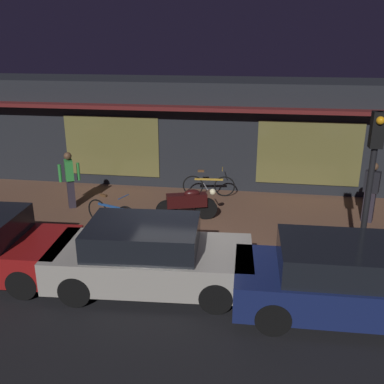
{
  "coord_description": "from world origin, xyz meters",
  "views": [
    {
      "loc": [
        1.65,
        -8.7,
        4.9
      ],
      "look_at": [
        -0.09,
        2.4,
        0.95
      ],
      "focal_mm": 40.98,
      "sensor_mm": 36.0,
      "label": 1
    }
  ],
  "objects_px": {
    "person_photographer": "(70,179)",
    "parked_car_across": "(344,280)",
    "motorcycle": "(188,203)",
    "bicycle_parked": "(112,213)",
    "parked_car_far": "(149,256)",
    "bicycle_extra": "(209,185)",
    "person_bystander": "(371,191)",
    "traffic_light_pole": "(372,169)"
  },
  "relations": [
    {
      "from": "person_photographer",
      "to": "parked_car_across",
      "type": "relative_size",
      "value": 0.4
    },
    {
      "from": "motorcycle",
      "to": "bicycle_parked",
      "type": "height_order",
      "value": "motorcycle"
    },
    {
      "from": "motorcycle",
      "to": "parked_car_far",
      "type": "distance_m",
      "value": 3.3
    },
    {
      "from": "bicycle_extra",
      "to": "person_bystander",
      "type": "distance_m",
      "value": 4.77
    },
    {
      "from": "bicycle_parked",
      "to": "traffic_light_pole",
      "type": "height_order",
      "value": "traffic_light_pole"
    },
    {
      "from": "person_photographer",
      "to": "parked_car_across",
      "type": "xyz_separation_m",
      "value": [
        7.09,
        -4.09,
        -0.32
      ]
    },
    {
      "from": "bicycle_extra",
      "to": "parked_car_across",
      "type": "xyz_separation_m",
      "value": [
        3.19,
        -5.68,
        0.2
      ]
    },
    {
      "from": "motorcycle",
      "to": "bicycle_extra",
      "type": "bearing_deg",
      "value": 80.83
    },
    {
      "from": "parked_car_across",
      "to": "person_photographer",
      "type": "bearing_deg",
      "value": 150.0
    },
    {
      "from": "person_bystander",
      "to": "parked_car_across",
      "type": "height_order",
      "value": "person_bystander"
    },
    {
      "from": "traffic_light_pole",
      "to": "parked_car_far",
      "type": "relative_size",
      "value": 0.85
    },
    {
      "from": "bicycle_extra",
      "to": "person_bystander",
      "type": "bearing_deg",
      "value": -16.72
    },
    {
      "from": "person_bystander",
      "to": "parked_car_far",
      "type": "relative_size",
      "value": 0.4
    },
    {
      "from": "person_bystander",
      "to": "parked_car_far",
      "type": "distance_m",
      "value": 6.5
    },
    {
      "from": "motorcycle",
      "to": "bicycle_extra",
      "type": "height_order",
      "value": "motorcycle"
    },
    {
      "from": "bicycle_parked",
      "to": "bicycle_extra",
      "type": "relative_size",
      "value": 0.94
    },
    {
      "from": "person_photographer",
      "to": "parked_car_across",
      "type": "height_order",
      "value": "person_photographer"
    },
    {
      "from": "motorcycle",
      "to": "person_photographer",
      "type": "height_order",
      "value": "person_photographer"
    },
    {
      "from": "motorcycle",
      "to": "parked_car_far",
      "type": "height_order",
      "value": "parked_car_far"
    },
    {
      "from": "motorcycle",
      "to": "traffic_light_pole",
      "type": "bearing_deg",
      "value": -29.79
    },
    {
      "from": "parked_car_far",
      "to": "parked_car_across",
      "type": "relative_size",
      "value": 1.02
    },
    {
      "from": "traffic_light_pole",
      "to": "parked_car_across",
      "type": "bearing_deg",
      "value": -112.48
    },
    {
      "from": "motorcycle",
      "to": "person_bystander",
      "type": "bearing_deg",
      "value": 7.92
    },
    {
      "from": "motorcycle",
      "to": "bicycle_parked",
      "type": "xyz_separation_m",
      "value": [
        -1.93,
        -0.71,
        -0.14
      ]
    },
    {
      "from": "person_bystander",
      "to": "parked_car_across",
      "type": "bearing_deg",
      "value": -107.48
    },
    {
      "from": "person_photographer",
      "to": "parked_car_far",
      "type": "height_order",
      "value": "person_photographer"
    },
    {
      "from": "bicycle_extra",
      "to": "person_photographer",
      "type": "distance_m",
      "value": 4.25
    },
    {
      "from": "bicycle_parked",
      "to": "motorcycle",
      "type": "bearing_deg",
      "value": 20.15
    },
    {
      "from": "motorcycle",
      "to": "person_bystander",
      "type": "relative_size",
      "value": 0.99
    },
    {
      "from": "parked_car_across",
      "to": "motorcycle",
      "type": "bearing_deg",
      "value": 134.04
    },
    {
      "from": "bicycle_extra",
      "to": "traffic_light_pole",
      "type": "bearing_deg",
      "value": -49.5
    },
    {
      "from": "traffic_light_pole",
      "to": "parked_car_across",
      "type": "relative_size",
      "value": 0.87
    },
    {
      "from": "person_bystander",
      "to": "traffic_light_pole",
      "type": "height_order",
      "value": "traffic_light_pole"
    },
    {
      "from": "person_bystander",
      "to": "traffic_light_pole",
      "type": "relative_size",
      "value": 0.46
    },
    {
      "from": "motorcycle",
      "to": "traffic_light_pole",
      "type": "xyz_separation_m",
      "value": [
        4.06,
        -2.32,
        1.83
      ]
    },
    {
      "from": "parked_car_across",
      "to": "person_bystander",
      "type": "bearing_deg",
      "value": 72.52
    },
    {
      "from": "bicycle_parked",
      "to": "person_photographer",
      "type": "distance_m",
      "value": 2.08
    },
    {
      "from": "parked_car_across",
      "to": "parked_car_far",
      "type": "bearing_deg",
      "value": 174.74
    },
    {
      "from": "traffic_light_pole",
      "to": "parked_car_across",
      "type": "xyz_separation_m",
      "value": [
        -0.54,
        -1.31,
        -1.77
      ]
    },
    {
      "from": "person_bystander",
      "to": "motorcycle",
      "type": "bearing_deg",
      "value": -172.08
    },
    {
      "from": "bicycle_parked",
      "to": "person_photographer",
      "type": "bearing_deg",
      "value": 144.6
    },
    {
      "from": "bicycle_parked",
      "to": "bicycle_extra",
      "type": "distance_m",
      "value": 3.56
    }
  ]
}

